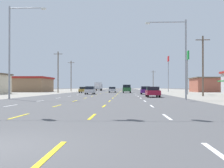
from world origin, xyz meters
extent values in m
plane|color=#4C4C4F|center=(0.00, 66.00, 0.00)|extent=(572.00, 572.00, 0.00)
cube|color=gray|center=(-24.75, 66.00, 0.00)|extent=(28.00, 440.00, 0.01)
cube|color=gray|center=(24.75, 66.00, 0.00)|extent=(28.00, 440.00, 0.01)
cube|color=white|center=(-5.25, 14.50, 0.01)|extent=(0.14, 2.60, 0.01)
cube|color=white|center=(-5.25, 22.00, 0.01)|extent=(0.14, 2.60, 0.01)
cube|color=white|center=(-5.25, 29.50, 0.01)|extent=(0.14, 2.60, 0.01)
cube|color=white|center=(-5.25, 37.00, 0.01)|extent=(0.14, 2.60, 0.01)
cube|color=white|center=(-5.25, 44.50, 0.01)|extent=(0.14, 2.60, 0.01)
cube|color=white|center=(-5.25, 52.00, 0.01)|extent=(0.14, 2.60, 0.01)
cube|color=white|center=(-5.25, 59.50, 0.01)|extent=(0.14, 2.60, 0.01)
cube|color=white|center=(-5.25, 67.00, 0.01)|extent=(0.14, 2.60, 0.01)
cube|color=white|center=(-5.25, 74.50, 0.01)|extent=(0.14, 2.60, 0.01)
cube|color=white|center=(-5.25, 82.00, 0.01)|extent=(0.14, 2.60, 0.01)
cube|color=white|center=(-5.25, 89.50, 0.01)|extent=(0.14, 2.60, 0.01)
cube|color=white|center=(-5.25, 97.00, 0.01)|extent=(0.14, 2.60, 0.01)
cube|color=white|center=(-5.25, 104.50, 0.01)|extent=(0.14, 2.60, 0.01)
cube|color=white|center=(-5.25, 112.00, 0.01)|extent=(0.14, 2.60, 0.01)
cube|color=white|center=(-5.25, 119.50, 0.01)|extent=(0.14, 2.60, 0.01)
cube|color=white|center=(-5.25, 127.00, 0.01)|extent=(0.14, 2.60, 0.01)
cube|color=white|center=(-5.25, 134.50, 0.01)|extent=(0.14, 2.60, 0.01)
cube|color=white|center=(-5.25, 142.00, 0.01)|extent=(0.14, 2.60, 0.01)
cube|color=white|center=(-5.25, 149.50, 0.01)|extent=(0.14, 2.60, 0.01)
cube|color=white|center=(-5.25, 157.00, 0.01)|extent=(0.14, 2.60, 0.01)
cube|color=white|center=(-5.25, 164.50, 0.01)|extent=(0.14, 2.60, 0.01)
cube|color=white|center=(-5.25, 172.00, 0.01)|extent=(0.14, 2.60, 0.01)
cube|color=white|center=(-5.25, 179.50, 0.01)|extent=(0.14, 2.60, 0.01)
cube|color=white|center=(-5.25, 187.00, 0.01)|extent=(0.14, 2.60, 0.01)
cube|color=white|center=(-5.25, 194.50, 0.01)|extent=(0.14, 2.60, 0.01)
cube|color=white|center=(-5.25, 202.00, 0.01)|extent=(0.14, 2.60, 0.01)
cube|color=white|center=(-5.25, 209.50, 0.01)|extent=(0.14, 2.60, 0.01)
cube|color=white|center=(-5.25, 217.00, 0.01)|extent=(0.14, 2.60, 0.01)
cube|color=yellow|center=(-1.75, 7.00, 0.01)|extent=(0.14, 2.60, 0.01)
cube|color=yellow|center=(-1.75, 14.50, 0.01)|extent=(0.14, 2.60, 0.01)
cube|color=yellow|center=(-1.75, 22.00, 0.01)|extent=(0.14, 2.60, 0.01)
cube|color=yellow|center=(-1.75, 29.50, 0.01)|extent=(0.14, 2.60, 0.01)
cube|color=yellow|center=(-1.75, 37.00, 0.01)|extent=(0.14, 2.60, 0.01)
cube|color=yellow|center=(-1.75, 44.50, 0.01)|extent=(0.14, 2.60, 0.01)
cube|color=yellow|center=(-1.75, 52.00, 0.01)|extent=(0.14, 2.60, 0.01)
cube|color=yellow|center=(-1.75, 59.50, 0.01)|extent=(0.14, 2.60, 0.01)
cube|color=yellow|center=(-1.75, 67.00, 0.01)|extent=(0.14, 2.60, 0.01)
cube|color=yellow|center=(-1.75, 74.50, 0.01)|extent=(0.14, 2.60, 0.01)
cube|color=yellow|center=(-1.75, 82.00, 0.01)|extent=(0.14, 2.60, 0.01)
cube|color=yellow|center=(-1.75, 89.50, 0.01)|extent=(0.14, 2.60, 0.01)
cube|color=yellow|center=(-1.75, 97.00, 0.01)|extent=(0.14, 2.60, 0.01)
cube|color=yellow|center=(-1.75, 104.50, 0.01)|extent=(0.14, 2.60, 0.01)
cube|color=yellow|center=(-1.75, 112.00, 0.01)|extent=(0.14, 2.60, 0.01)
cube|color=yellow|center=(-1.75, 119.50, 0.01)|extent=(0.14, 2.60, 0.01)
cube|color=yellow|center=(-1.75, 127.00, 0.01)|extent=(0.14, 2.60, 0.01)
cube|color=yellow|center=(-1.75, 134.50, 0.01)|extent=(0.14, 2.60, 0.01)
cube|color=yellow|center=(-1.75, 142.00, 0.01)|extent=(0.14, 2.60, 0.01)
cube|color=yellow|center=(-1.75, 149.50, 0.01)|extent=(0.14, 2.60, 0.01)
cube|color=yellow|center=(-1.75, 157.00, 0.01)|extent=(0.14, 2.60, 0.01)
cube|color=yellow|center=(-1.75, 164.50, 0.01)|extent=(0.14, 2.60, 0.01)
cube|color=yellow|center=(-1.75, 172.00, 0.01)|extent=(0.14, 2.60, 0.01)
cube|color=yellow|center=(-1.75, 179.50, 0.01)|extent=(0.14, 2.60, 0.01)
cube|color=yellow|center=(-1.75, 187.00, 0.01)|extent=(0.14, 2.60, 0.01)
cube|color=yellow|center=(-1.75, 194.50, 0.01)|extent=(0.14, 2.60, 0.01)
cube|color=yellow|center=(-1.75, 202.00, 0.01)|extent=(0.14, 2.60, 0.01)
cube|color=yellow|center=(-1.75, 209.50, 0.01)|extent=(0.14, 2.60, 0.01)
cube|color=yellow|center=(-1.75, 217.00, 0.01)|extent=(0.14, 2.60, 0.01)
cube|color=yellow|center=(1.75, -0.50, 0.01)|extent=(0.14, 2.60, 0.01)
cube|color=yellow|center=(1.75, 7.00, 0.01)|extent=(0.14, 2.60, 0.01)
cube|color=yellow|center=(1.75, 14.50, 0.01)|extent=(0.14, 2.60, 0.01)
cube|color=yellow|center=(1.75, 22.00, 0.01)|extent=(0.14, 2.60, 0.01)
cube|color=yellow|center=(1.75, 29.50, 0.01)|extent=(0.14, 2.60, 0.01)
cube|color=yellow|center=(1.75, 37.00, 0.01)|extent=(0.14, 2.60, 0.01)
cube|color=yellow|center=(1.75, 44.50, 0.01)|extent=(0.14, 2.60, 0.01)
cube|color=yellow|center=(1.75, 52.00, 0.01)|extent=(0.14, 2.60, 0.01)
cube|color=yellow|center=(1.75, 59.50, 0.01)|extent=(0.14, 2.60, 0.01)
cube|color=yellow|center=(1.75, 67.00, 0.01)|extent=(0.14, 2.60, 0.01)
cube|color=yellow|center=(1.75, 74.50, 0.01)|extent=(0.14, 2.60, 0.01)
cube|color=yellow|center=(1.75, 82.00, 0.01)|extent=(0.14, 2.60, 0.01)
cube|color=yellow|center=(1.75, 89.50, 0.01)|extent=(0.14, 2.60, 0.01)
cube|color=yellow|center=(1.75, 97.00, 0.01)|extent=(0.14, 2.60, 0.01)
cube|color=yellow|center=(1.75, 104.50, 0.01)|extent=(0.14, 2.60, 0.01)
cube|color=yellow|center=(1.75, 112.00, 0.01)|extent=(0.14, 2.60, 0.01)
cube|color=yellow|center=(1.75, 119.50, 0.01)|extent=(0.14, 2.60, 0.01)
cube|color=yellow|center=(1.75, 127.00, 0.01)|extent=(0.14, 2.60, 0.01)
cube|color=yellow|center=(1.75, 134.50, 0.01)|extent=(0.14, 2.60, 0.01)
cube|color=yellow|center=(1.75, 142.00, 0.01)|extent=(0.14, 2.60, 0.01)
cube|color=yellow|center=(1.75, 149.50, 0.01)|extent=(0.14, 2.60, 0.01)
cube|color=yellow|center=(1.75, 157.00, 0.01)|extent=(0.14, 2.60, 0.01)
cube|color=yellow|center=(1.75, 164.50, 0.01)|extent=(0.14, 2.60, 0.01)
cube|color=yellow|center=(1.75, 172.00, 0.01)|extent=(0.14, 2.60, 0.01)
cube|color=yellow|center=(1.75, 179.50, 0.01)|extent=(0.14, 2.60, 0.01)
cube|color=yellow|center=(1.75, 187.00, 0.01)|extent=(0.14, 2.60, 0.01)
cube|color=yellow|center=(1.75, 194.50, 0.01)|extent=(0.14, 2.60, 0.01)
cube|color=yellow|center=(1.75, 202.00, 0.01)|extent=(0.14, 2.60, 0.01)
cube|color=yellow|center=(1.75, 209.50, 0.01)|extent=(0.14, 2.60, 0.01)
cube|color=yellow|center=(1.75, 217.00, 0.01)|extent=(0.14, 2.60, 0.01)
cube|color=white|center=(5.25, -0.50, 0.01)|extent=(0.14, 2.60, 0.01)
cube|color=white|center=(5.25, 7.00, 0.01)|extent=(0.14, 2.60, 0.01)
cube|color=white|center=(5.25, 14.50, 0.01)|extent=(0.14, 2.60, 0.01)
cube|color=white|center=(5.25, 22.00, 0.01)|extent=(0.14, 2.60, 0.01)
cube|color=white|center=(5.25, 29.50, 0.01)|extent=(0.14, 2.60, 0.01)
cube|color=white|center=(5.25, 37.00, 0.01)|extent=(0.14, 2.60, 0.01)
cube|color=white|center=(5.25, 44.50, 0.01)|extent=(0.14, 2.60, 0.01)
cube|color=white|center=(5.25, 52.00, 0.01)|extent=(0.14, 2.60, 0.01)
cube|color=white|center=(5.25, 59.50, 0.01)|extent=(0.14, 2.60, 0.01)
cube|color=white|center=(5.25, 67.00, 0.01)|extent=(0.14, 2.60, 0.01)
cube|color=white|center=(5.25, 74.50, 0.01)|extent=(0.14, 2.60, 0.01)
cube|color=white|center=(5.25, 82.00, 0.01)|extent=(0.14, 2.60, 0.01)
cube|color=white|center=(5.25, 89.50, 0.01)|extent=(0.14, 2.60, 0.01)
cube|color=white|center=(5.25, 97.00, 0.01)|extent=(0.14, 2.60, 0.01)
cube|color=white|center=(5.25, 104.50, 0.01)|extent=(0.14, 2.60, 0.01)
cube|color=white|center=(5.25, 112.00, 0.01)|extent=(0.14, 2.60, 0.01)
cube|color=white|center=(5.25, 119.50, 0.01)|extent=(0.14, 2.60, 0.01)
cube|color=white|center=(5.25, 127.00, 0.01)|extent=(0.14, 2.60, 0.01)
cube|color=white|center=(5.25, 134.50, 0.01)|extent=(0.14, 2.60, 0.01)
cube|color=white|center=(5.25, 142.00, 0.01)|extent=(0.14, 2.60, 0.01)
cube|color=white|center=(5.25, 149.50, 0.01)|extent=(0.14, 2.60, 0.01)
cube|color=white|center=(5.25, 157.00, 0.01)|extent=(0.14, 2.60, 0.01)
cube|color=white|center=(5.25, 164.50, 0.01)|extent=(0.14, 2.60, 0.01)
cube|color=white|center=(5.25, 172.00, 0.01)|extent=(0.14, 2.60, 0.01)
cube|color=white|center=(5.25, 179.50, 0.01)|extent=(0.14, 2.60, 0.01)
cube|color=white|center=(5.25, 187.00, 0.01)|extent=(0.14, 2.60, 0.01)
cube|color=white|center=(5.25, 194.50, 0.01)|extent=(0.14, 2.60, 0.01)
cube|color=white|center=(5.25, 202.00, 0.01)|extent=(0.14, 2.60, 0.01)
cube|color=white|center=(5.25, 209.50, 0.01)|extent=(0.14, 2.60, 0.01)
cube|color=white|center=(5.25, 217.00, 0.01)|extent=(0.14, 2.60, 0.01)
cube|color=maroon|center=(7.13, 33.59, 0.63)|extent=(1.80, 4.50, 0.62)
cube|color=black|center=(7.13, 33.49, 1.20)|extent=(1.62, 2.10, 0.52)
cylinder|color=black|center=(6.36, 35.14, 0.32)|extent=(0.22, 0.64, 0.64)
cylinder|color=black|center=(7.90, 35.14, 0.32)|extent=(0.22, 0.64, 0.64)
cylinder|color=black|center=(6.36, 32.04, 0.32)|extent=(0.22, 0.64, 0.64)
cylinder|color=black|center=(7.90, 32.04, 0.32)|extent=(0.22, 0.64, 0.64)
cube|color=#4C196B|center=(7.13, 48.54, 0.63)|extent=(1.72, 3.90, 0.66)
cube|color=black|center=(7.13, 48.29, 1.25)|extent=(1.58, 1.90, 0.58)
cylinder|color=black|center=(6.39, 49.94, 0.30)|extent=(0.20, 0.60, 0.60)
cylinder|color=black|center=(7.87, 49.94, 0.30)|extent=(0.20, 0.60, 0.60)
cylinder|color=black|center=(6.39, 47.14, 0.30)|extent=(0.20, 0.60, 0.60)
cylinder|color=black|center=(7.87, 47.14, 0.30)|extent=(0.20, 0.60, 0.60)
cube|color=silver|center=(-3.57, 49.05, 0.63)|extent=(1.72, 3.90, 0.66)
cube|color=black|center=(-3.57, 48.80, 1.25)|extent=(1.58, 1.90, 0.58)
cylinder|color=black|center=(-4.31, 50.45, 0.30)|extent=(0.20, 0.60, 0.60)
cylinder|color=black|center=(-2.83, 50.45, 0.30)|extent=(0.20, 0.60, 0.60)
cylinder|color=black|center=(-4.31, 47.65, 0.30)|extent=(0.20, 0.60, 0.60)
cylinder|color=black|center=(-2.83, 47.65, 0.30)|extent=(0.20, 0.60, 0.60)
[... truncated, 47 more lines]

